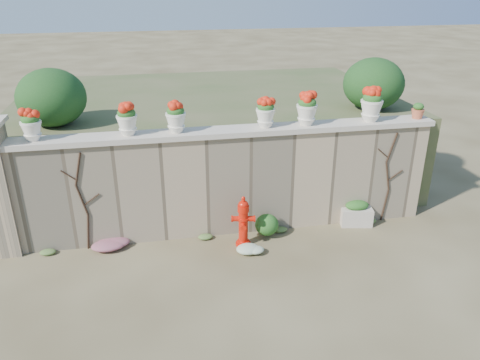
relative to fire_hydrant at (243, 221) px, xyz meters
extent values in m
plane|color=#4F4227|center=(-0.18, -1.16, -0.51)|extent=(80.00, 80.00, 0.00)
cube|color=tan|center=(-0.18, 0.64, 0.49)|extent=(8.00, 0.40, 2.00)
cube|color=beige|center=(-0.18, 0.64, 1.54)|extent=(8.10, 0.52, 0.10)
cube|color=#384C23|center=(-0.18, 3.84, 0.49)|extent=(9.00, 6.00, 2.00)
ellipsoid|color=#143814|center=(-3.38, 1.84, 2.04)|extent=(1.30, 1.30, 1.10)
ellipsoid|color=#143814|center=(3.22, 1.84, 2.04)|extent=(1.30, 1.30, 1.10)
cylinder|color=black|center=(-2.84, 0.42, -0.16)|extent=(0.12, 0.04, 0.70)
cylinder|color=black|center=(-2.86, 0.42, 0.49)|extent=(0.17, 0.04, 0.61)
cylinder|color=black|center=(-2.85, 0.42, 1.09)|extent=(0.18, 0.04, 0.61)
cylinder|color=black|center=(-2.70, 0.42, 0.49)|extent=(0.30, 0.02, 0.22)
cylinder|color=black|center=(-3.03, 0.42, 0.99)|extent=(0.25, 0.02, 0.21)
cylinder|color=black|center=(3.06, 0.42, -0.16)|extent=(0.12, 0.04, 0.70)
cylinder|color=black|center=(3.04, 0.42, 0.49)|extent=(0.17, 0.04, 0.61)
cylinder|color=black|center=(3.05, 0.42, 1.09)|extent=(0.18, 0.04, 0.61)
cylinder|color=black|center=(3.20, 0.42, 0.49)|extent=(0.30, 0.02, 0.22)
cylinder|color=black|center=(2.87, 0.42, 0.99)|extent=(0.25, 0.02, 0.21)
cylinder|color=red|center=(0.00, 0.00, -0.48)|extent=(0.28, 0.28, 0.05)
cylinder|color=red|center=(0.00, 0.00, -0.10)|extent=(0.17, 0.17, 0.63)
cylinder|color=red|center=(0.00, 0.00, 0.05)|extent=(0.21, 0.21, 0.04)
cylinder|color=red|center=(0.00, 0.00, 0.27)|extent=(0.21, 0.21, 0.12)
ellipsoid|color=red|center=(0.00, 0.00, 0.37)|extent=(0.19, 0.19, 0.14)
cylinder|color=red|center=(0.00, 0.00, 0.45)|extent=(0.07, 0.07, 0.10)
cylinder|color=red|center=(-0.14, 0.03, 0.05)|extent=(0.16, 0.13, 0.10)
cylinder|color=red|center=(0.14, -0.02, 0.05)|extent=(0.16, 0.13, 0.10)
cylinder|color=red|center=(-0.02, -0.11, -0.05)|extent=(0.11, 0.12, 0.09)
cube|color=beige|center=(2.42, 0.37, -0.32)|extent=(0.68, 0.48, 0.36)
ellipsoid|color=#1E5119|center=(2.42, 0.37, -0.08)|extent=(0.53, 0.38, 0.19)
ellipsoid|color=#1E5119|center=(0.54, 0.13, -0.20)|extent=(0.64, 0.57, 0.61)
ellipsoid|color=#CD2981|center=(-2.44, 0.36, -0.40)|extent=(0.81, 0.54, 0.22)
ellipsoid|color=white|center=(0.05, -0.31, -0.41)|extent=(0.56, 0.45, 0.20)
ellipsoid|color=#1E5119|center=(-3.54, 0.64, 1.97)|extent=(0.30, 0.30, 0.18)
ellipsoid|color=red|center=(-3.54, 0.64, 2.04)|extent=(0.26, 0.26, 0.19)
ellipsoid|color=#1E5119|center=(-1.95, 0.64, 1.99)|extent=(0.32, 0.32, 0.19)
ellipsoid|color=red|center=(-1.95, 0.64, 2.07)|extent=(0.28, 0.28, 0.20)
ellipsoid|color=#1E5119|center=(-1.10, 0.64, 1.99)|extent=(0.31, 0.31, 0.19)
ellipsoid|color=red|center=(-1.10, 0.64, 2.07)|extent=(0.27, 0.27, 0.20)
ellipsoid|color=#1E5119|center=(0.54, 0.64, 1.98)|extent=(0.31, 0.31, 0.19)
ellipsoid|color=red|center=(0.54, 0.64, 2.06)|extent=(0.27, 0.27, 0.19)
ellipsoid|color=#1E5119|center=(1.33, 0.64, 2.02)|extent=(0.34, 0.34, 0.20)
ellipsoid|color=red|center=(1.33, 0.64, 2.10)|extent=(0.30, 0.30, 0.21)
ellipsoid|color=#1E5119|center=(2.63, 0.64, 2.05)|extent=(0.36, 0.36, 0.22)
ellipsoid|color=red|center=(2.63, 0.64, 2.14)|extent=(0.32, 0.32, 0.23)
ellipsoid|color=#1E5119|center=(3.62, 0.64, 1.82)|extent=(0.20, 0.20, 0.14)
camera|label=1|loc=(-1.50, -7.49, 4.17)|focal=35.00mm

